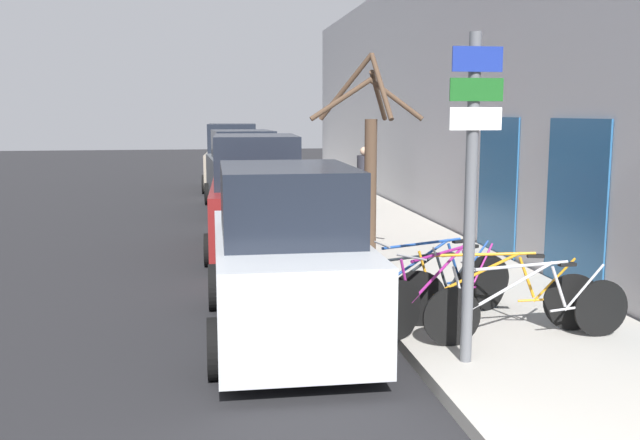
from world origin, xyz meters
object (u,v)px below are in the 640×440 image
Objects in this scene: parked_car_1 at (256,200)px; bicycle_4 at (430,281)px; street_tree at (369,164)px; pedestrian_near at (364,175)px; bicycle_0 at (528,307)px; parked_car_2 at (242,174)px; bicycle_1 at (495,296)px; signpost at (471,188)px; bicycle_2 at (449,291)px; parked_car_0 at (286,260)px; bicycle_3 at (421,289)px; parked_car_3 at (233,160)px.

bicycle_4 is at bearing -67.80° from parked_car_1.
pedestrian_near is at bearing 78.21° from street_tree.
street_tree reaches higher than bicycle_0.
parked_car_2 is 1.32× the size of street_tree.
bicycle_1 is 4.18m from street_tree.
signpost is 1.35× the size of bicycle_0.
bicycle_0 is at bearing 29.55° from signpost.
bicycle_2 is (-0.49, 0.28, 0.00)m from bicycle_1.
bicycle_0 is at bearing -164.08° from bicycle_4.
street_tree is at bearing 24.60° from bicycle_1.
bicycle_2 is 12.09m from parked_car_2.
parked_car_0 is (-1.75, 1.60, -1.03)m from signpost.
street_tree is at bearing -49.58° from parked_car_1.
bicycle_0 is 0.53× the size of parked_car_2.
street_tree is (1.77, -8.29, 0.85)m from parked_car_2.
bicycle_1 is 12.45m from parked_car_2.
street_tree is (-0.14, 3.03, 1.34)m from bicycle_4.
parked_car_1 is at bearing 8.55° from bicycle_4.
signpost reaches higher than parked_car_0.
street_tree reaches higher than bicycle_3.
bicycle_1 is 1.16× the size of bicycle_2.
parked_car_2 is at bearing 97.30° from signpost.
signpost is 11.43m from pedestrian_near.
parked_car_1 is 1.03× the size of parked_car_3.
bicycle_2 is 6.25m from parked_car_1.
bicycle_4 is 2.03m from parked_car_0.
street_tree is at bearing -81.04° from parked_car_2.
street_tree is (-0.87, 4.43, 1.34)m from bicycle_0.
signpost is 1.38× the size of bicycle_1.
bicycle_4 is 0.51× the size of parked_car_2.
parked_car_0 is 2.50× the size of pedestrian_near.
signpost is 19.11m from parked_car_3.
parked_car_1 reaches higher than bicycle_0.
bicycle_4 is at bearing 25.71° from bicycle_0.
signpost is at bearing 168.15° from bicycle_3.
parked_car_3 reaches higher than parked_car_1.
parked_car_3 is at bearing 95.28° from signpost.
bicycle_3 is at bearing -70.50° from parked_car_1.
parked_car_0 is (-2.51, 0.53, 0.42)m from bicycle_1.
bicycle_2 is 0.49× the size of parked_car_0.
signpost reaches higher than bicycle_0.
street_tree is at bearing -79.22° from parked_car_3.
bicycle_3 is at bearing 3.39° from parked_car_0.
bicycle_3 is 0.47× the size of parked_car_3.
parked_car_3 reaches higher than bicycle_3.
signpost is 0.72× the size of parked_car_2.
bicycle_0 is 1.02× the size of bicycle_1.
parked_car_3 is (-0.06, 5.74, 0.01)m from parked_car_2.
street_tree is (1.80, -2.28, 0.85)m from parked_car_1.
parked_car_3 is 14.18m from street_tree.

